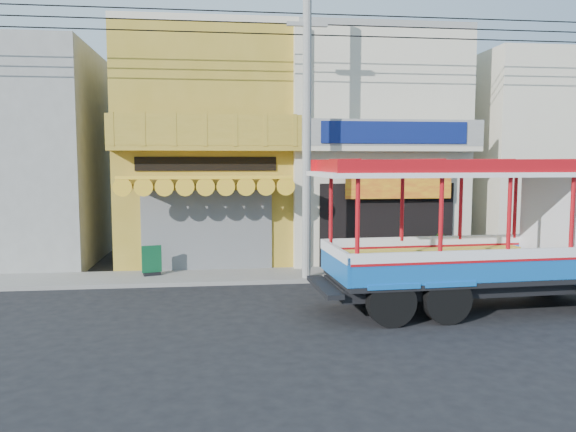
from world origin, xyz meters
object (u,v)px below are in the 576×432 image
Objects in this scene: green_sign at (152,263)px; potted_plant_c at (423,257)px; potted_plant_a at (417,252)px; songthaew_truck at (499,237)px; potted_plant_b at (442,251)px; utility_pole at (312,114)px.

green_sign is 8.58m from potted_plant_c.
potted_plant_c is at bearing -133.14° from potted_plant_a.
songthaew_truck is at bearing -27.07° from green_sign.
potted_plant_a is at bearing 94.43° from songthaew_truck.
potted_plant_a is 0.96× the size of potted_plant_b.
potted_plant_c is at bearing -2.39° from green_sign.
potted_plant_b is at bearing 0.42° from green_sign.
potted_plant_b is at bearing 84.60° from songthaew_truck.
green_sign is at bearing 169.41° from utility_pole.
potted_plant_c is (-0.35, 4.20, -1.21)m from songthaew_truck.
songthaew_truck is 4.78m from potted_plant_b.
potted_plant_a is at bearing 16.36° from utility_pole.
green_sign is at bearing 49.01° from potted_plant_b.
songthaew_truck is 10.10m from green_sign.
songthaew_truck is 8.64× the size of green_sign.
green_sign is at bearing -78.81° from potted_plant_c.
potted_plant_c is (8.57, -0.36, 0.06)m from green_sign.
songthaew_truck is 7.47× the size of potted_plant_a.
songthaew_truck reaches higher than potted_plant_c.
potted_plant_b is 0.90m from potted_plant_c.
potted_plant_b is (0.81, -0.12, 0.02)m from potted_plant_a.
green_sign is at bearing 136.21° from potted_plant_a.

